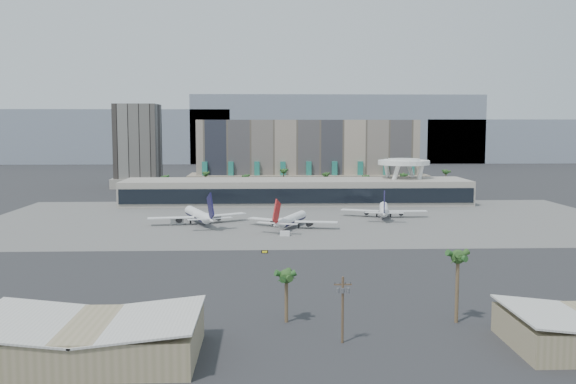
{
  "coord_description": "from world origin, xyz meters",
  "views": [
    {
      "loc": [
        -15.83,
        -206.45,
        38.52
      ],
      "look_at": [
        -6.63,
        40.0,
        13.01
      ],
      "focal_mm": 40.0,
      "sensor_mm": 36.0,
      "label": 1
    }
  ],
  "objects_px": {
    "airliner_centre": "(291,219)",
    "taxiway_sign": "(265,252)",
    "airliner_left": "(199,215)",
    "service_vehicle_a": "(177,221)",
    "service_vehicle_b": "(285,234)",
    "airliner_right": "(384,210)",
    "utility_pole": "(343,304)"
  },
  "relations": [
    {
      "from": "airliner_centre",
      "to": "service_vehicle_b",
      "type": "relative_size",
      "value": 10.31
    },
    {
      "from": "service_vehicle_a",
      "to": "taxiway_sign",
      "type": "xyz_separation_m",
      "value": [
        34.32,
        -58.42,
        -0.78
      ]
    },
    {
      "from": "airliner_left",
      "to": "airliner_right",
      "type": "height_order",
      "value": "airliner_left"
    },
    {
      "from": "service_vehicle_b",
      "to": "taxiway_sign",
      "type": "distance_m",
      "value": 31.13
    },
    {
      "from": "airliner_right",
      "to": "taxiway_sign",
      "type": "relative_size",
      "value": 18.18
    },
    {
      "from": "taxiway_sign",
      "to": "service_vehicle_b",
      "type": "bearing_deg",
      "value": 77.96
    },
    {
      "from": "utility_pole",
      "to": "airliner_left",
      "type": "distance_m",
      "value": 146.07
    },
    {
      "from": "utility_pole",
      "to": "service_vehicle_a",
      "type": "bearing_deg",
      "value": 108.98
    },
    {
      "from": "airliner_centre",
      "to": "taxiway_sign",
      "type": "xyz_separation_m",
      "value": [
        -9.97,
        -48.19,
        -2.76
      ]
    },
    {
      "from": "service_vehicle_a",
      "to": "taxiway_sign",
      "type": "distance_m",
      "value": 67.76
    },
    {
      "from": "service_vehicle_a",
      "to": "taxiway_sign",
      "type": "relative_size",
      "value": 2.48
    },
    {
      "from": "service_vehicle_a",
      "to": "taxiway_sign",
      "type": "bearing_deg",
      "value": -66.73
    },
    {
      "from": "airliner_centre",
      "to": "airliner_right",
      "type": "xyz_separation_m",
      "value": [
        40.45,
        26.73,
        0.05
      ]
    },
    {
      "from": "airliner_right",
      "to": "taxiway_sign",
      "type": "distance_m",
      "value": 90.35
    },
    {
      "from": "utility_pole",
      "to": "airliner_centre",
      "type": "xyz_separation_m",
      "value": [
        -3.79,
        129.59,
        -3.92
      ]
    },
    {
      "from": "service_vehicle_b",
      "to": "airliner_right",
      "type": "bearing_deg",
      "value": 52.4
    },
    {
      "from": "airliner_right",
      "to": "service_vehicle_b",
      "type": "relative_size",
      "value": 10.95
    },
    {
      "from": "airliner_left",
      "to": "service_vehicle_a",
      "type": "bearing_deg",
      "value": 164.6
    },
    {
      "from": "airliner_centre",
      "to": "taxiway_sign",
      "type": "distance_m",
      "value": 49.29
    },
    {
      "from": "airliner_right",
      "to": "taxiway_sign",
      "type": "height_order",
      "value": "airliner_right"
    },
    {
      "from": "airliner_centre",
      "to": "airliner_right",
      "type": "height_order",
      "value": "airliner_right"
    },
    {
      "from": "utility_pole",
      "to": "taxiway_sign",
      "type": "height_order",
      "value": "utility_pole"
    },
    {
      "from": "service_vehicle_a",
      "to": "service_vehicle_b",
      "type": "distance_m",
      "value": 50.1
    },
    {
      "from": "airliner_left",
      "to": "service_vehicle_a",
      "type": "height_order",
      "value": "airliner_left"
    },
    {
      "from": "airliner_right",
      "to": "taxiway_sign",
      "type": "bearing_deg",
      "value": -113.73
    },
    {
      "from": "airliner_left",
      "to": "taxiway_sign",
      "type": "bearing_deg",
      "value": -86.71
    },
    {
      "from": "taxiway_sign",
      "to": "airliner_right",
      "type": "bearing_deg",
      "value": 57.28
    },
    {
      "from": "airliner_centre",
      "to": "airliner_right",
      "type": "bearing_deg",
      "value": 54.95
    },
    {
      "from": "airliner_left",
      "to": "airliner_centre",
      "type": "xyz_separation_m",
      "value": [
        35.82,
        -10.96,
        -0.36
      ]
    },
    {
      "from": "airliner_left",
      "to": "utility_pole",
      "type": "bearing_deg",
      "value": -94.58
    },
    {
      "from": "service_vehicle_b",
      "to": "airliner_left",
      "type": "bearing_deg",
      "value": 145.36
    },
    {
      "from": "airliner_centre",
      "to": "airliner_right",
      "type": "distance_m",
      "value": 48.48
    }
  ]
}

